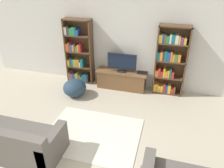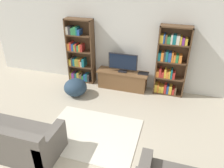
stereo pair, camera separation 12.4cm
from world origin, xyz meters
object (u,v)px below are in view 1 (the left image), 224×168
object	(u,v)px
bookshelf_right	(169,62)
couch_left_sectional	(9,140)
laptop	(142,73)
tv_stand	(121,80)
bookshelf_left	(78,54)
beanbag_ottoman	(75,88)
television	(122,62)

from	to	relation	value
bookshelf_right	couch_left_sectional	distance (m)	4.27
laptop	couch_left_sectional	distance (m)	3.76
bookshelf_right	tv_stand	size ratio (longest dim) A/B	1.31
bookshelf_left	beanbag_ottoman	world-z (taller)	bookshelf_left
television	beanbag_ottoman	world-z (taller)	television
bookshelf_right	laptop	world-z (taller)	bookshelf_right
beanbag_ottoman	television	bearing A→B (deg)	33.55
tv_stand	laptop	bearing A→B (deg)	4.61
laptop	tv_stand	bearing A→B (deg)	-175.39
tv_stand	bookshelf_right	bearing A→B (deg)	4.74
bookshelf_right	television	xyz separation A→B (m)	(-1.29, -0.11, -0.12)
bookshelf_right	couch_left_sectional	bearing A→B (deg)	-131.35
tv_stand	television	xyz separation A→B (m)	(0.00, -0.01, 0.56)
television	tv_stand	bearing A→B (deg)	90.00
television	couch_left_sectional	xyz separation A→B (m)	(-1.49, -3.06, -0.54)
bookshelf_left	television	bearing A→B (deg)	-4.77
television	beanbag_ottoman	bearing A→B (deg)	-146.45
beanbag_ottoman	bookshelf_right	bearing A→B (deg)	19.75
bookshelf_left	couch_left_sectional	distance (m)	3.23
laptop	couch_left_sectional	size ratio (longest dim) A/B	0.15
bookshelf_left	tv_stand	size ratio (longest dim) A/B	1.31
bookshelf_right	laptop	xyz separation A→B (m)	(-0.69, -0.06, -0.40)
bookshelf_right	couch_left_sectional	size ratio (longest dim) A/B	0.95
bookshelf_right	bookshelf_left	bearing A→B (deg)	179.95
laptop	couch_left_sectional	bearing A→B (deg)	-123.95
bookshelf_left	couch_left_sectional	bearing A→B (deg)	-92.20
laptop	bookshelf_right	bearing A→B (deg)	4.85
tv_stand	couch_left_sectional	distance (m)	3.41
couch_left_sectional	television	bearing A→B (deg)	63.93
television	beanbag_ottoman	xyz separation A→B (m)	(-1.16, -0.77, -0.59)
tv_stand	laptop	size ratio (longest dim) A/B	5.00
tv_stand	television	distance (m)	0.56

